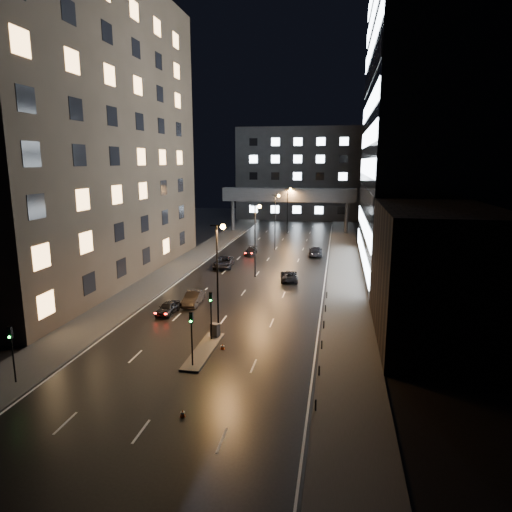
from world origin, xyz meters
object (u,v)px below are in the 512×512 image
object	(u,v)px
car_away_b	(193,298)
car_toward_b	(316,251)
car_away_c	(223,262)
car_toward_a	(289,276)
utility_cabinet	(215,330)
car_away_a	(168,308)
car_away_d	(251,251)

from	to	relation	value
car_away_b	car_toward_b	size ratio (longest dim) A/B	0.84
car_away_c	car_toward_a	bearing A→B (deg)	-35.51
car_away_b	utility_cabinet	bearing A→B (deg)	-62.86
car_toward_b	utility_cabinet	size ratio (longest dim) A/B	4.56
utility_cabinet	car_away_c	bearing A→B (deg)	122.55
car_toward_b	utility_cabinet	xyz separation A→B (m)	(-7.12, -39.13, -0.05)
car_away_b	car_away_c	world-z (taller)	car_away_c
car_away_b	car_away_c	bearing A→B (deg)	92.08
car_away_a	car_toward_b	size ratio (longest dim) A/B	0.70
car_away_b	car_toward_b	bearing A→B (deg)	66.23
car_away_a	car_away_b	bearing A→B (deg)	68.38
car_away_b	car_away_c	size ratio (longest dim) A/B	0.79
car_toward_a	utility_cabinet	distance (m)	22.08
car_away_d	utility_cabinet	distance (m)	37.95
car_away_b	car_toward_b	distance (m)	32.36
car_away_a	car_away_d	world-z (taller)	car_away_a
car_away_b	car_toward_b	world-z (taller)	car_toward_b
car_toward_a	car_away_c	bearing A→B (deg)	-37.09
car_away_a	car_toward_a	size ratio (longest dim) A/B	0.80
car_away_c	car_away_d	size ratio (longest dim) A/B	1.33
car_away_c	utility_cabinet	bearing A→B (deg)	-83.53
car_away_d	car_toward_b	distance (m)	11.14
car_away_d	car_away_a	bearing A→B (deg)	-95.84
car_away_d	utility_cabinet	world-z (taller)	utility_cabinet
car_away_c	car_toward_a	distance (m)	12.27
car_away_c	car_away_d	distance (m)	10.39
car_away_b	car_away_d	size ratio (longest dim) A/B	1.05
car_away_a	utility_cabinet	bearing A→B (deg)	-36.05
car_away_b	car_toward_a	world-z (taller)	car_away_b
car_away_b	car_away_d	world-z (taller)	car_away_b
car_away_c	car_toward_a	xyz separation A→B (m)	(10.71, -5.99, -0.13)
car_away_a	car_away_d	bearing A→B (deg)	88.92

